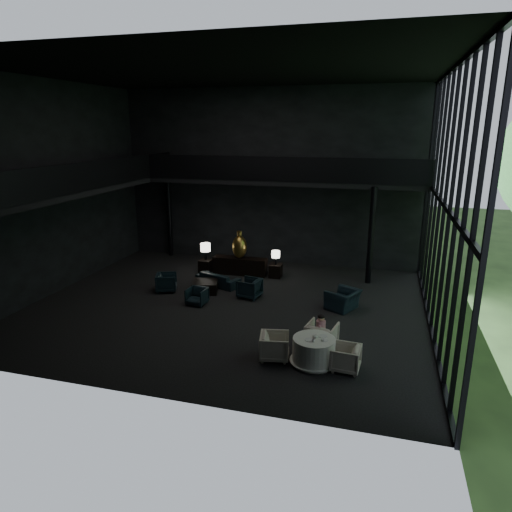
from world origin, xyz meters
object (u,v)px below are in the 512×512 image
(lounge_armchair_east, at_px, (249,287))
(dining_chair_west, at_px, (275,345))
(window_armchair, at_px, (343,296))
(child, at_px, (321,324))
(dining_table, at_px, (314,352))
(dining_chair_north, at_px, (322,333))
(dining_chair_east, at_px, (346,357))
(side_table_right, at_px, (276,271))
(table_lamp_right, at_px, (276,255))
(sofa, at_px, (218,278))
(side_table_left, at_px, (205,266))
(table_lamp_left, at_px, (205,248))
(lounge_armchair_west, at_px, (166,281))
(console, at_px, (240,266))
(bronze_urn, at_px, (240,247))
(lounge_armchair_south, at_px, (197,296))
(coffee_table, at_px, (205,286))

(lounge_armchair_east, height_order, dining_chair_west, dining_chair_west)
(window_armchair, relative_size, child, 1.86)
(dining_table, relative_size, dining_chair_north, 1.42)
(dining_table, bearing_deg, dining_chair_east, -7.39)
(side_table_right, xyz_separation_m, table_lamp_right, (0.00, -0.01, 0.72))
(dining_chair_north, bearing_deg, sofa, -31.22)
(side_table_left, bearing_deg, window_armchair, -23.34)
(table_lamp_right, bearing_deg, dining_chair_east, -63.29)
(child, bearing_deg, side_table_left, -44.68)
(table_lamp_left, xyz_separation_m, sofa, (1.17, -1.61, -0.76))
(dining_chair_north, relative_size, dining_chair_east, 1.24)
(table_lamp_right, height_order, lounge_armchair_west, table_lamp_right)
(console, bearing_deg, side_table_left, -176.48)
(console, height_order, dining_chair_west, dining_chair_west)
(table_lamp_right, height_order, child, table_lamp_right)
(table_lamp_left, relative_size, lounge_armchair_west, 0.92)
(bronze_urn, bearing_deg, window_armchair, -30.46)
(table_lamp_left, xyz_separation_m, dining_chair_north, (5.99, -5.97, -0.62))
(sofa, distance_m, window_armchair, 5.30)
(sofa, relative_size, lounge_armchair_south, 2.72)
(sofa, distance_m, lounge_armchair_east, 1.90)
(lounge_armchair_west, relative_size, lounge_armchair_east, 0.95)
(bronze_urn, relative_size, lounge_armchair_south, 1.96)
(dining_table, bearing_deg, lounge_armchair_west, 147.26)
(dining_chair_west, bearing_deg, child, -59.02)
(lounge_armchair_east, bearing_deg, dining_table, 45.27)
(dining_chair_east, xyz_separation_m, dining_chair_west, (-1.96, 0.09, 0.05))
(lounge_armchair_east, bearing_deg, console, -145.62)
(side_table_left, relative_size, dining_chair_west, 0.64)
(side_table_right, distance_m, lounge_armchair_east, 2.67)
(console, relative_size, coffee_table, 2.45)
(console, bearing_deg, lounge_armchair_west, -127.31)
(side_table_left, relative_size, table_lamp_right, 0.91)
(coffee_table, relative_size, dining_chair_north, 1.05)
(console, distance_m, dining_chair_east, 8.79)
(lounge_armchair_east, distance_m, lounge_armchair_south, 2.04)
(table_lamp_left, bearing_deg, console, 0.64)
(dining_chair_north, relative_size, dining_chair_west, 1.08)
(lounge_armchair_east, height_order, child, child)
(dining_table, bearing_deg, dining_chair_west, -178.84)
(table_lamp_right, bearing_deg, lounge_armchair_west, -142.86)
(console, distance_m, dining_chair_north, 7.43)
(bronze_urn, height_order, dining_chair_east, bronze_urn)
(dining_chair_north, bearing_deg, dining_chair_east, 136.35)
(sofa, bearing_deg, lounge_armchair_west, 54.67)
(window_armchair, bearing_deg, dining_chair_north, 20.21)
(side_table_left, bearing_deg, child, -44.68)
(console, xyz_separation_m, table_lamp_left, (-1.60, -0.02, 0.71))
(lounge_armchair_west, bearing_deg, child, -137.34)
(lounge_armchair_west, xyz_separation_m, dining_table, (6.47, -4.16, -0.08))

